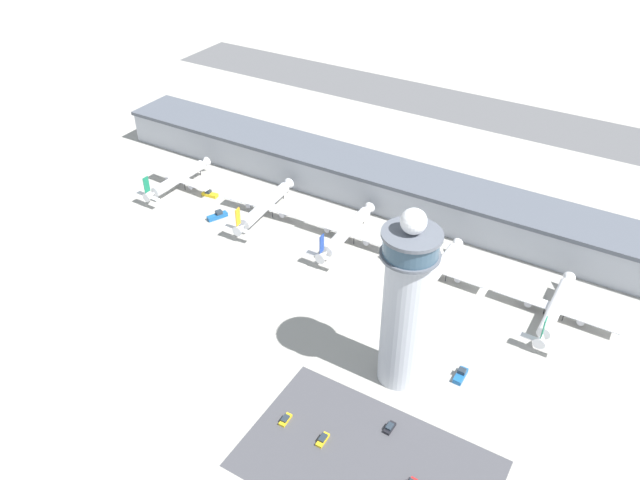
% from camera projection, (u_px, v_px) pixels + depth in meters
% --- Properties ---
extents(ground_plane, '(1000.00, 1000.00, 0.00)m').
position_uv_depth(ground_plane, '(278.00, 287.00, 217.77)').
color(ground_plane, '#9E9B93').
extents(terminal_building, '(248.78, 25.00, 15.88)m').
position_uv_depth(terminal_building, '(371.00, 181.00, 262.14)').
color(terminal_building, '#A3A8B2').
rests_on(terminal_building, ground).
extents(runway_strip, '(373.17, 44.00, 0.01)m').
position_uv_depth(runway_strip, '(463.00, 108.00, 344.98)').
color(runway_strip, '#515154').
rests_on(runway_strip, ground).
extents(control_tower, '(15.76, 15.76, 57.99)m').
position_uv_depth(control_tower, '(405.00, 304.00, 167.99)').
color(control_tower, '#ADB2BC').
rests_on(control_tower, ground).
extents(parking_lot_surface, '(64.00, 40.00, 0.01)m').
position_uv_depth(parking_lot_surface, '(367.00, 464.00, 159.55)').
color(parking_lot_surface, '#424247').
rests_on(parking_lot_surface, ground).
extents(airplane_gate_alpha, '(32.60, 38.22, 13.93)m').
position_uv_depth(airplane_gate_alpha, '(179.00, 179.00, 270.46)').
color(airplane_gate_alpha, white).
rests_on(airplane_gate_alpha, ground).
extents(airplane_gate_bravo, '(38.29, 41.73, 14.36)m').
position_uv_depth(airplane_gate_bravo, '(265.00, 206.00, 252.30)').
color(airplane_gate_bravo, silver).
rests_on(airplane_gate_bravo, ground).
extents(airplane_gate_charlie, '(40.37, 40.44, 14.31)m').
position_uv_depth(airplane_gate_charlie, '(347.00, 231.00, 237.33)').
color(airplane_gate_charlie, white).
rests_on(airplane_gate_charlie, ground).
extents(airplane_gate_delta, '(34.16, 37.03, 13.16)m').
position_uv_depth(airplane_gate_delta, '(439.00, 269.00, 218.91)').
color(airplane_gate_delta, white).
rests_on(airplane_gate_delta, ground).
extents(airplane_gate_echo, '(40.49, 38.28, 13.43)m').
position_uv_depth(airplane_gate_echo, '(555.00, 308.00, 202.37)').
color(airplane_gate_echo, white).
rests_on(airplane_gate_echo, ground).
extents(service_truck_catering, '(7.55, 5.34, 3.07)m').
position_uv_depth(service_truck_catering, '(389.00, 259.00, 228.90)').
color(service_truck_catering, black).
rests_on(service_truck_catering, ground).
extents(service_truck_fuel, '(5.80, 8.69, 3.16)m').
position_uv_depth(service_truck_fuel, '(218.00, 216.00, 253.02)').
color(service_truck_fuel, black).
rests_on(service_truck_fuel, ground).
extents(service_truck_baggage, '(7.27, 3.34, 2.64)m').
position_uv_depth(service_truck_baggage, '(210.00, 194.00, 267.24)').
color(service_truck_baggage, black).
rests_on(service_truck_baggage, ground).
extents(service_truck_water, '(2.54, 6.46, 2.83)m').
position_uv_depth(service_truck_water, '(461.00, 375.00, 182.90)').
color(service_truck_water, black).
rests_on(service_truck_water, ground).
extents(car_silver_sedan, '(1.99, 4.41, 1.59)m').
position_uv_depth(car_silver_sedan, '(390.00, 428.00, 168.01)').
color(car_silver_sedan, black).
rests_on(car_silver_sedan, ground).
extents(car_maroon_suv, '(1.91, 4.52, 1.43)m').
position_uv_depth(car_maroon_suv, '(285.00, 420.00, 170.29)').
color(car_maroon_suv, black).
rests_on(car_maroon_suv, ground).
extents(car_grey_coupe, '(1.85, 4.79, 1.52)m').
position_uv_depth(car_grey_coupe, '(323.00, 439.00, 164.92)').
color(car_grey_coupe, black).
rests_on(car_grey_coupe, ground).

